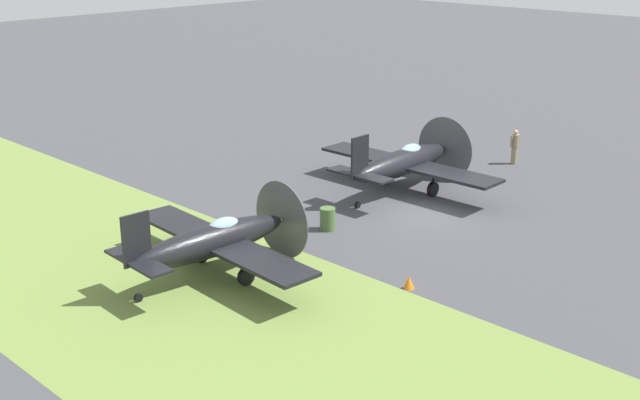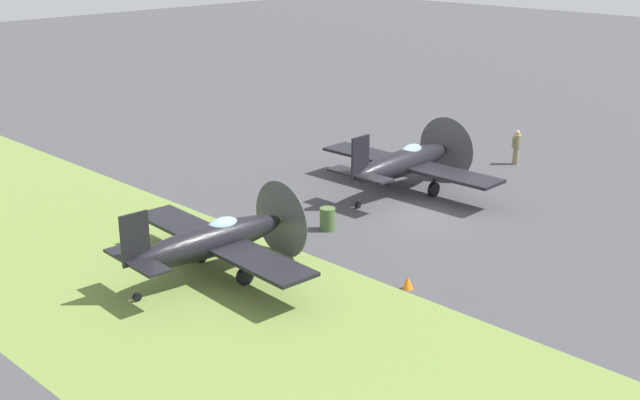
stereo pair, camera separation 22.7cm
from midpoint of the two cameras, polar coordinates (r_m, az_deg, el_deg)
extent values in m
plane|color=#424247|center=(33.61, 7.62, -0.91)|extent=(160.00, 160.00, 0.00)
cube|color=olive|center=(25.73, -8.92, -7.35)|extent=(120.00, 11.00, 0.01)
ellipsoid|color=black|center=(35.72, 6.09, 2.64)|extent=(1.25, 6.40, 1.16)
cube|color=black|center=(36.04, 6.45, 2.54)|extent=(9.03, 1.72, 0.13)
cube|color=black|center=(33.31, 3.06, 3.04)|extent=(0.11, 1.03, 1.78)
cube|color=black|center=(33.52, 3.04, 1.80)|extent=(3.01, 0.89, 0.09)
cone|color=#B7B24C|center=(38.40, 9.24, 3.65)|extent=(0.61, 0.67, 0.60)
cylinder|color=#4C4C51|center=(38.25, 9.08, 3.60)|extent=(3.00, 0.08, 3.00)
ellipsoid|color=#8CB2C6|center=(36.04, 6.67, 3.44)|extent=(0.68, 1.32, 0.66)
cylinder|color=black|center=(37.17, 4.83, 1.65)|extent=(0.22, 0.64, 0.64)
cylinder|color=black|center=(37.04, 4.85, 2.32)|extent=(0.11, 0.11, 0.90)
cylinder|color=black|center=(35.61, 8.23, 0.75)|extent=(0.22, 0.64, 0.64)
cylinder|color=black|center=(35.48, 8.26, 1.44)|extent=(0.11, 0.11, 0.90)
cylinder|color=black|center=(33.86, 2.90, -0.34)|extent=(0.12, 0.30, 0.30)
ellipsoid|color=black|center=(27.14, -7.55, -2.88)|extent=(1.45, 6.10, 1.10)
cube|color=black|center=(27.38, -6.92, -2.96)|extent=(8.61, 2.00, 0.12)
cube|color=black|center=(25.51, -12.70, -2.71)|extent=(0.14, 0.98, 1.69)
cube|color=black|center=(25.78, -12.59, -4.18)|extent=(2.89, 0.96, 0.09)
cone|color=#B7B24C|center=(28.97, -2.28, -1.31)|extent=(0.60, 0.65, 0.57)
cylinder|color=#4C4C51|center=(28.86, -2.55, -1.39)|extent=(2.84, 0.20, 2.85)
ellipsoid|color=#8CB2C6|center=(27.29, -6.66, -1.86)|extent=(0.69, 1.28, 0.62)
cylinder|color=black|center=(28.74, -8.21, -3.78)|extent=(0.23, 0.62, 0.61)
cylinder|color=black|center=(28.58, -8.25, -2.99)|extent=(0.11, 0.11, 0.85)
cylinder|color=black|center=(26.80, -5.08, -5.38)|extent=(0.23, 0.62, 0.61)
cylinder|color=black|center=(26.62, -5.11, -4.54)|extent=(0.11, 0.11, 0.85)
cylinder|color=black|center=(26.24, -12.56, -6.72)|extent=(0.12, 0.29, 0.28)
cylinder|color=#847A5B|center=(41.22, 13.83, 3.07)|extent=(0.30, 0.30, 0.88)
cylinder|color=#847A5B|center=(41.03, 13.91, 4.07)|extent=(0.38, 0.38, 0.62)
sphere|color=tan|center=(40.93, 13.96, 4.65)|extent=(0.23, 0.23, 0.23)
cylinder|color=#847A5B|center=(41.22, 14.16, 4.12)|extent=(0.11, 0.11, 0.59)
cylinder|color=#847A5B|center=(40.85, 13.66, 4.03)|extent=(0.11, 0.11, 0.59)
cylinder|color=#476633|center=(31.33, 0.74, -1.35)|extent=(0.60, 0.60, 0.90)
cone|color=orange|center=(26.60, 6.47, -5.81)|extent=(0.36, 0.36, 0.44)
camera|label=1|loc=(0.11, -89.79, 0.07)|focal=45.26mm
camera|label=2|loc=(0.11, 90.21, -0.07)|focal=45.26mm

